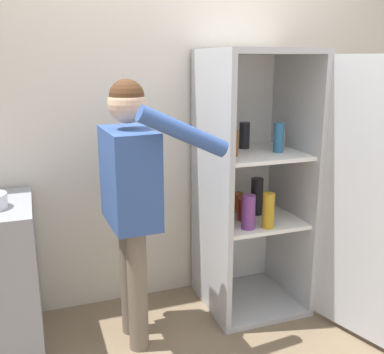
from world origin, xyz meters
name	(u,v)px	position (x,y,z in m)	size (l,w,h in m)	color
wall_back	(184,115)	(0.00, 0.98, 1.27)	(7.00, 0.06, 2.55)	beige
refrigerator	(272,186)	(0.44, 0.52, 0.85)	(0.86, 1.24, 1.71)	#B7BABC
person	(131,185)	(-0.49, 0.45, 0.97)	(0.62, 0.59, 1.55)	#726656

